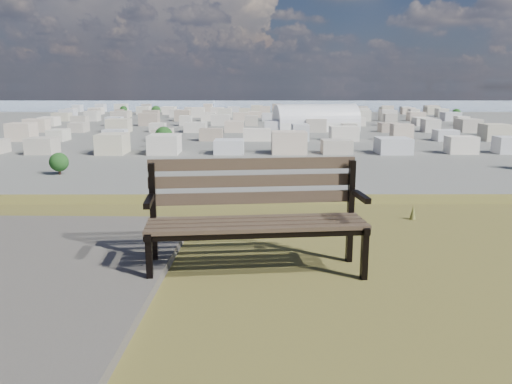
{
  "coord_description": "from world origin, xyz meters",
  "views": [
    {
      "loc": [
        0.48,
        -2.65,
        26.57
      ],
      "look_at": [
        0.5,
        3.4,
        25.3
      ],
      "focal_mm": 35.0,
      "sensor_mm": 36.0,
      "label": 1
    }
  ],
  "objects": [
    {
      "name": "city_trees",
      "position": [
        -26.39,
        319.0,
        4.83
      ],
      "size": [
        406.52,
        387.2,
        9.98
      ],
      "color": "#332119",
      "rests_on": "ground"
    },
    {
      "name": "bay_water",
      "position": [
        0.0,
        900.0,
        0.0
      ],
      "size": [
        2400.0,
        700.0,
        0.12
      ],
      "primitive_type": "cube",
      "color": "#91A4B8",
      "rests_on": "ground"
    },
    {
      "name": "far_hills",
      "position": [
        -60.92,
        1402.93,
        25.47
      ],
      "size": [
        2050.0,
        340.0,
        60.0
      ],
      "color": "#99A8BE",
      "rests_on": "ground"
    },
    {
      "name": "city_blocks",
      "position": [
        0.0,
        394.44,
        3.5
      ],
      "size": [
        395.0,
        361.0,
        7.0
      ],
      "color": "silver",
      "rests_on": "ground"
    },
    {
      "name": "arena",
      "position": [
        38.34,
        307.96,
        5.05
      ],
      "size": [
        53.9,
        30.77,
        21.42
      ],
      "rotation": [
        0.0,
        0.0,
        0.19
      ],
      "color": "silver",
      "rests_on": "ground"
    },
    {
      "name": "park_bench",
      "position": [
        0.49,
        1.5,
        25.54
      ],
      "size": [
        1.89,
        0.77,
        0.96
      ],
      "rotation": [
        0.0,
        0.0,
        0.1
      ],
      "color": "#49382A",
      "rests_on": "hilltop_mesa"
    }
  ]
}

